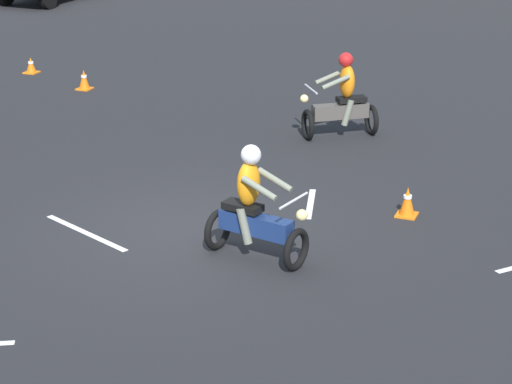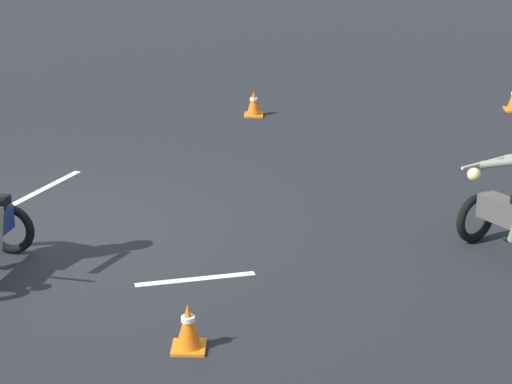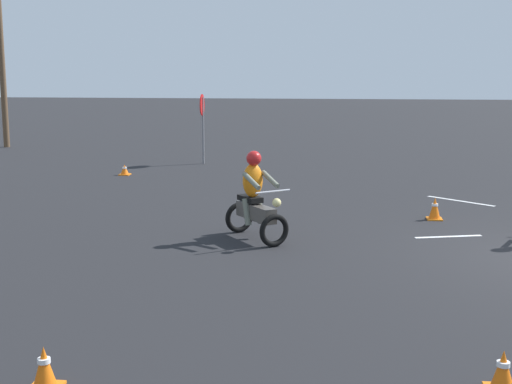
% 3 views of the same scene
% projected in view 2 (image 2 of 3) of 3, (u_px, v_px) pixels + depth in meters
% --- Properties ---
extents(ground_plane, '(120.00, 120.00, 0.00)m').
position_uv_depth(ground_plane, '(64.00, 232.00, 12.14)').
color(ground_plane, black).
extents(traffic_cone_mid_center, '(0.32, 0.32, 0.47)m').
position_uv_depth(traffic_cone_mid_center, '(188.00, 327.00, 9.31)').
color(traffic_cone_mid_center, orange).
rests_on(traffic_cone_mid_center, ground).
extents(traffic_cone_far_right, '(0.32, 0.32, 0.43)m').
position_uv_depth(traffic_cone_far_right, '(254.00, 104.00, 17.02)').
color(traffic_cone_far_right, orange).
rests_on(traffic_cone_far_right, ground).
extents(lane_stripe_n, '(0.44, 1.30, 0.01)m').
position_uv_depth(lane_stripe_n, '(195.00, 279.00, 10.85)').
color(lane_stripe_n, silver).
rests_on(lane_stripe_n, ground).
extents(lane_stripe_nw, '(1.79, 0.85, 0.01)m').
position_uv_depth(lane_stripe_nw, '(38.00, 192.00, 13.47)').
color(lane_stripe_nw, silver).
rests_on(lane_stripe_nw, ground).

